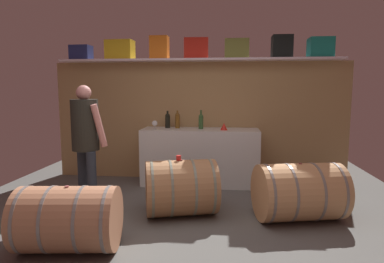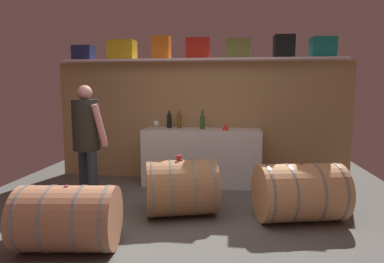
{
  "view_description": "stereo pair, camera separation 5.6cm",
  "coord_description": "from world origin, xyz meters",
  "px_view_note": "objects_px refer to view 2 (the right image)",
  "views": [
    {
      "loc": [
        0.46,
        -2.93,
        1.48
      ],
      "look_at": [
        0.08,
        0.62,
        1.02
      ],
      "focal_mm": 30.88,
      "sensor_mm": 36.0,
      "label": 1
    },
    {
      "loc": [
        0.51,
        -2.93,
        1.48
      ],
      "look_at": [
        0.08,
        0.62,
        1.02
      ],
      "focal_mm": 30.88,
      "sensor_mm": 36.0,
      "label": 2
    }
  ],
  "objects_px": {
    "toolcase_orange": "(161,48)",
    "tasting_cup": "(179,158)",
    "red_funnel": "(225,127)",
    "toolcase_black": "(284,47)",
    "toolcase_yellow": "(122,50)",
    "toolcase_olive": "(238,49)",
    "wine_barrel_near": "(181,188)",
    "wine_bottle_dark": "(169,120)",
    "winemaker_pouring": "(87,134)",
    "work_cabinet": "(202,157)",
    "toolcase_navy": "(84,53)",
    "wine_barrel_flank": "(68,218)",
    "toolcase_red": "(198,49)",
    "wine_glass": "(156,123)",
    "toolcase_teal": "(323,48)",
    "wine_bottle_green": "(202,121)",
    "wine_barrel_far": "(300,192)",
    "wine_bottle_amber": "(179,120)"
  },
  "relations": [
    {
      "from": "wine_bottle_green",
      "to": "winemaker_pouring",
      "type": "distance_m",
      "value": 1.82
    },
    {
      "from": "wine_bottle_dark",
      "to": "wine_barrel_near",
      "type": "height_order",
      "value": "wine_bottle_dark"
    },
    {
      "from": "toolcase_black",
      "to": "toolcase_yellow",
      "type": "bearing_deg",
      "value": 179.37
    },
    {
      "from": "toolcase_yellow",
      "to": "wine_barrel_near",
      "type": "distance_m",
      "value": 2.61
    },
    {
      "from": "work_cabinet",
      "to": "toolcase_navy",
      "type": "bearing_deg",
      "value": 174.42
    },
    {
      "from": "toolcase_black",
      "to": "wine_glass",
      "type": "xyz_separation_m",
      "value": [
        -1.92,
        -0.3,
        -1.16
      ]
    },
    {
      "from": "wine_bottle_dark",
      "to": "wine_barrel_flank",
      "type": "relative_size",
      "value": 0.29
    },
    {
      "from": "toolcase_red",
      "to": "wine_glass",
      "type": "bearing_deg",
      "value": -157.01
    },
    {
      "from": "toolcase_orange",
      "to": "wine_glass",
      "type": "relative_size",
      "value": 2.62
    },
    {
      "from": "toolcase_yellow",
      "to": "toolcase_black",
      "type": "xyz_separation_m",
      "value": [
        2.53,
        0.0,
        0.02
      ]
    },
    {
      "from": "toolcase_orange",
      "to": "toolcase_olive",
      "type": "distance_m",
      "value": 1.21
    },
    {
      "from": "toolcase_yellow",
      "to": "wine_barrel_far",
      "type": "height_order",
      "value": "toolcase_yellow"
    },
    {
      "from": "toolcase_yellow",
      "to": "red_funnel",
      "type": "xyz_separation_m",
      "value": [
        1.67,
        -0.27,
        -1.18
      ]
    },
    {
      "from": "toolcase_red",
      "to": "toolcase_yellow",
      "type": "bearing_deg",
      "value": 176.91
    },
    {
      "from": "wine_barrel_far",
      "to": "red_funnel",
      "type": "bearing_deg",
      "value": 112.26
    },
    {
      "from": "toolcase_teal",
      "to": "wine_barrel_near",
      "type": "relative_size",
      "value": 0.36
    },
    {
      "from": "wine_barrel_near",
      "to": "tasting_cup",
      "type": "height_order",
      "value": "tasting_cup"
    },
    {
      "from": "toolcase_teal",
      "to": "work_cabinet",
      "type": "height_order",
      "value": "toolcase_teal"
    },
    {
      "from": "wine_bottle_dark",
      "to": "winemaker_pouring",
      "type": "distance_m",
      "value": 1.55
    },
    {
      "from": "red_funnel",
      "to": "winemaker_pouring",
      "type": "height_order",
      "value": "winemaker_pouring"
    },
    {
      "from": "toolcase_orange",
      "to": "wine_barrel_near",
      "type": "xyz_separation_m",
      "value": [
        0.54,
        -1.5,
        -1.8
      ]
    },
    {
      "from": "wine_glass",
      "to": "wine_barrel_flank",
      "type": "relative_size",
      "value": 0.14
    },
    {
      "from": "toolcase_teal",
      "to": "work_cabinet",
      "type": "bearing_deg",
      "value": -173.64
    },
    {
      "from": "toolcase_orange",
      "to": "winemaker_pouring",
      "type": "bearing_deg",
      "value": -112.52
    },
    {
      "from": "toolcase_olive",
      "to": "work_cabinet",
      "type": "bearing_deg",
      "value": -160.5
    },
    {
      "from": "wine_barrel_near",
      "to": "tasting_cup",
      "type": "distance_m",
      "value": 0.36
    },
    {
      "from": "toolcase_orange",
      "to": "wine_barrel_flank",
      "type": "bearing_deg",
      "value": -96.88
    },
    {
      "from": "toolcase_orange",
      "to": "work_cabinet",
      "type": "height_order",
      "value": "toolcase_orange"
    },
    {
      "from": "toolcase_red",
      "to": "wine_barrel_near",
      "type": "relative_size",
      "value": 0.39
    },
    {
      "from": "toolcase_teal",
      "to": "wine_barrel_near",
      "type": "xyz_separation_m",
      "value": [
        -1.91,
        -1.5,
        -1.77
      ]
    },
    {
      "from": "toolcase_olive",
      "to": "wine_barrel_near",
      "type": "relative_size",
      "value": 0.38
    },
    {
      "from": "winemaker_pouring",
      "to": "wine_glass",
      "type": "bearing_deg",
      "value": 104.73
    },
    {
      "from": "toolcase_black",
      "to": "wine_bottle_dark",
      "type": "xyz_separation_m",
      "value": [
        -1.75,
        -0.09,
        -1.13
      ]
    },
    {
      "from": "toolcase_red",
      "to": "tasting_cup",
      "type": "distance_m",
      "value": 2.07
    },
    {
      "from": "toolcase_navy",
      "to": "toolcase_red",
      "type": "distance_m",
      "value": 1.87
    },
    {
      "from": "toolcase_red",
      "to": "toolcase_orange",
      "type": "bearing_deg",
      "value": 176.91
    },
    {
      "from": "wine_barrel_flank",
      "to": "wine_bottle_amber",
      "type": "bearing_deg",
      "value": 68.06
    },
    {
      "from": "wine_bottle_dark",
      "to": "tasting_cup",
      "type": "bearing_deg",
      "value": -74.91
    },
    {
      "from": "toolcase_olive",
      "to": "red_funnel",
      "type": "height_order",
      "value": "toolcase_olive"
    },
    {
      "from": "toolcase_orange",
      "to": "wine_bottle_amber",
      "type": "relative_size",
      "value": 1.28
    },
    {
      "from": "toolcase_yellow",
      "to": "winemaker_pouring",
      "type": "bearing_deg",
      "value": -86.98
    },
    {
      "from": "toolcase_yellow",
      "to": "toolcase_navy",
      "type": "bearing_deg",
      "value": -177.37
    },
    {
      "from": "toolcase_orange",
      "to": "red_funnel",
      "type": "relative_size",
      "value": 3.26
    },
    {
      "from": "red_funnel",
      "to": "tasting_cup",
      "type": "distance_m",
      "value": 1.36
    },
    {
      "from": "wine_barrel_near",
      "to": "winemaker_pouring",
      "type": "bearing_deg",
      "value": 160.62
    },
    {
      "from": "toolcase_black",
      "to": "wine_bottle_dark",
      "type": "height_order",
      "value": "toolcase_black"
    },
    {
      "from": "toolcase_teal",
      "to": "wine_barrel_flank",
      "type": "xyz_separation_m",
      "value": [
        -2.82,
        -2.49,
        -1.79
      ]
    },
    {
      "from": "toolcase_olive",
      "to": "wine_barrel_far",
      "type": "bearing_deg",
      "value": -65.47
    },
    {
      "from": "toolcase_orange",
      "to": "tasting_cup",
      "type": "relative_size",
      "value": 6.28
    },
    {
      "from": "toolcase_yellow",
      "to": "toolcase_red",
      "type": "xyz_separation_m",
      "value": [
        1.23,
        0.0,
        0.01
      ]
    }
  ]
}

